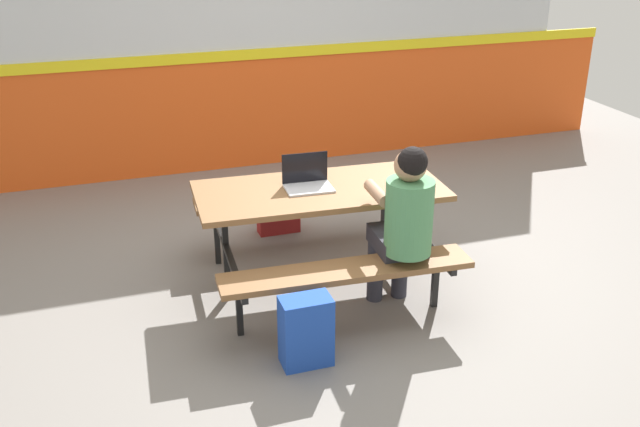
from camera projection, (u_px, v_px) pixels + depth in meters
name	position (u px, v px, depth m)	size (l,w,h in m)	color
ground_plane	(339.00, 281.00, 5.28)	(10.00, 10.00, 0.02)	gray
accent_backdrop	(249.00, 43.00, 7.07)	(8.00, 0.14, 2.60)	#E55119
picnic_table_main	(320.00, 211.00, 5.00)	(1.73, 1.64, 0.74)	brown
student_nearer	(404.00, 218.00, 4.55)	(0.38, 0.53, 1.21)	#2D2D38
laptop_silver	(307.00, 181.00, 4.93)	(0.33, 0.24, 0.22)	silver
backpack_dark	(306.00, 331.00, 4.26)	(0.30, 0.22, 0.44)	#1E47B2
tote_bag_bright	(278.00, 210.00, 5.96)	(0.34, 0.21, 0.43)	maroon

